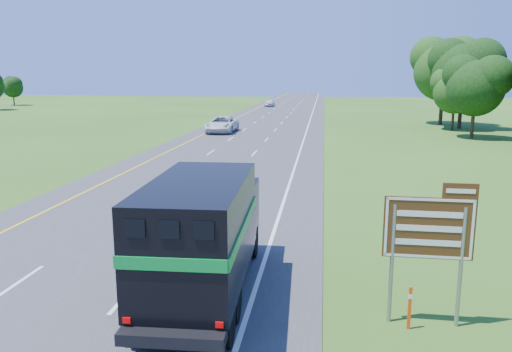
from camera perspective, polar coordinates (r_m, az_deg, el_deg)
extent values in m
cube|color=#38383A|center=(53.08, -0.37, 4.61)|extent=(15.00, 260.00, 0.04)
cube|color=yellow|center=(54.12, -6.17, 4.70)|extent=(0.15, 260.00, 0.01)
cube|color=white|center=(52.59, 5.59, 4.52)|extent=(0.15, 260.00, 0.01)
cylinder|color=black|center=(18.02, -7.12, -7.23)|extent=(0.39, 1.10, 1.09)
cylinder|color=black|center=(17.69, -0.46, -7.50)|extent=(0.39, 1.10, 1.09)
cylinder|color=black|center=(13.74, -11.57, -13.51)|extent=(0.39, 1.10, 1.09)
cylinder|color=black|center=(13.31, -2.68, -14.14)|extent=(0.39, 1.10, 1.09)
cylinder|color=black|center=(12.73, -13.19, -15.71)|extent=(0.39, 1.10, 1.09)
cylinder|color=black|center=(12.26, -3.51, -16.52)|extent=(0.39, 1.10, 1.09)
cube|color=black|center=(14.86, -5.85, -10.86)|extent=(2.68, 8.03, 0.28)
cube|color=black|center=(17.38, -3.93, -3.73)|extent=(2.50, 1.88, 1.89)
cube|color=black|center=(18.14, -3.48, -1.47)|extent=(2.19, 0.14, 0.60)
cube|color=black|center=(13.71, -6.55, -6.12)|extent=(2.69, 5.85, 2.73)
cube|color=#078B2E|center=(11.01, -9.75, -9.95)|extent=(2.48, 0.13, 0.30)
cube|color=#078B2E|center=(13.98, -11.65, -5.35)|extent=(0.25, 5.76, 0.30)
cube|color=#078B2E|center=(13.47, -1.28, -5.77)|extent=(0.25, 5.76, 0.30)
cube|color=black|center=(10.97, -13.66, -5.86)|extent=(0.45, 0.06, 0.40)
cube|color=black|center=(10.75, -9.89, -6.06)|extent=(0.45, 0.06, 0.40)
cube|color=black|center=(10.58, -5.98, -6.23)|extent=(0.45, 0.06, 0.40)
cube|color=black|center=(11.98, -9.25, -18.72)|extent=(2.29, 0.20, 0.10)
cube|color=#B20505|center=(11.86, -14.57, -15.69)|extent=(0.18, 0.05, 0.14)
cube|color=#B20505|center=(11.36, -4.21, -16.61)|extent=(0.18, 0.05, 0.14)
imported|color=silver|center=(56.33, -3.91, 5.92)|extent=(2.99, 6.46, 1.79)
imported|color=silver|center=(103.39, 1.57, 8.36)|extent=(1.95, 4.45, 1.49)
cylinder|color=gray|center=(13.43, 15.25, -9.69)|extent=(0.11, 0.11, 3.16)
cylinder|color=gray|center=(13.73, 22.36, -9.69)|extent=(0.11, 0.11, 3.16)
cube|color=#4F2911|center=(13.23, 19.12, -5.65)|extent=(2.22, 0.10, 1.58)
cube|color=#4F2911|center=(13.14, 22.34, -1.58)|extent=(0.84, 0.08, 0.38)
cube|color=white|center=(13.20, 19.15, -5.70)|extent=(2.11, 0.05, 1.52)
cube|color=#FF430D|center=(13.57, 17.14, -14.22)|extent=(0.08, 0.04, 1.14)
cube|color=white|center=(13.44, 17.22, -13.03)|extent=(0.09, 0.05, 0.12)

